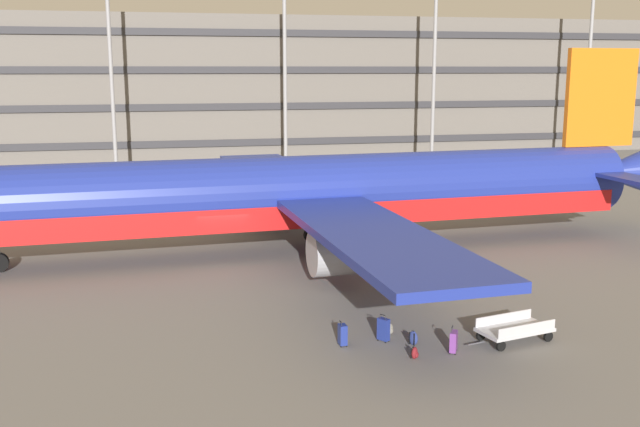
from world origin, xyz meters
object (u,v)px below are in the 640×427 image
object	(u,v)px
airliner	(300,195)
backpack_red	(415,353)
backpack_black	(389,329)
baggage_cart	(515,329)
suitcase_large	(343,334)
backpack_orange	(413,338)
suitcase_laid_flat	(383,329)
suitcase_small	(454,341)

from	to	relation	value
airliner	backpack_red	bearing A→B (deg)	-86.77
backpack_black	baggage_cart	size ratio (longest dim) A/B	0.14
suitcase_large	backpack_orange	xyz separation A→B (m)	(2.41, -0.51, -0.16)
airliner	suitcase_laid_flat	distance (m)	13.70
backpack_black	backpack_red	xyz separation A→B (m)	(0.13, -2.32, -0.01)
airliner	suitcase_large	distance (m)	13.83
backpack_black	baggage_cart	distance (m)	4.41
airliner	backpack_red	size ratio (longest dim) A/B	94.03
backpack_black	suitcase_laid_flat	bearing A→B (deg)	-125.91
suitcase_small	backpack_orange	distance (m)	1.45
suitcase_large	backpack_red	world-z (taller)	suitcase_large
backpack_red	suitcase_small	bearing A→B (deg)	9.42
suitcase_laid_flat	suitcase_large	bearing A→B (deg)	-176.78
suitcase_laid_flat	backpack_black	xyz separation A→B (m)	(0.40, 0.55, -0.24)
suitcase_small	suitcase_laid_flat	xyz separation A→B (m)	(-2.00, 1.53, 0.05)
backpack_red	airliner	bearing A→B (deg)	93.23
backpack_red	baggage_cart	xyz separation A→B (m)	(4.00, 0.78, 0.23)
backpack_orange	backpack_red	distance (m)	1.24
baggage_cart	suitcase_small	bearing A→B (deg)	-168.04
suitcase_small	suitcase_laid_flat	world-z (taller)	suitcase_laid_flat
suitcase_large	baggage_cart	xyz separation A→B (m)	(6.03, -0.91, 0.02)
suitcase_small	backpack_orange	bearing A→B (deg)	139.39
backpack_red	baggage_cart	size ratio (longest dim) A/B	0.14
airliner	baggage_cart	world-z (taller)	airliner
backpack_orange	backpack_black	bearing A→B (deg)	114.04
airliner	suitcase_large	world-z (taller)	airliner
suitcase_laid_flat	backpack_red	xyz separation A→B (m)	(0.53, -1.77, -0.24)
airliner	backpack_black	world-z (taller)	airliner
backpack_black	backpack_orange	xyz separation A→B (m)	(0.51, -1.14, 0.04)
backpack_red	baggage_cart	distance (m)	4.08
suitcase_laid_flat	suitcase_small	bearing A→B (deg)	-37.44
suitcase_small	backpack_red	world-z (taller)	suitcase_small
backpack_black	suitcase_large	bearing A→B (deg)	-161.67
backpack_black	backpack_red	world-z (taller)	backpack_black
suitcase_laid_flat	backpack_black	bearing A→B (deg)	54.09
suitcase_small	backpack_red	bearing A→B (deg)	-170.58
suitcase_large	backpack_black	world-z (taller)	suitcase_large
suitcase_small	suitcase_large	distance (m)	3.79
backpack_orange	backpack_red	world-z (taller)	backpack_orange
backpack_red	backpack_orange	bearing A→B (deg)	72.39
airliner	baggage_cart	size ratio (longest dim) A/B	12.97
suitcase_small	baggage_cart	world-z (taller)	suitcase_small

